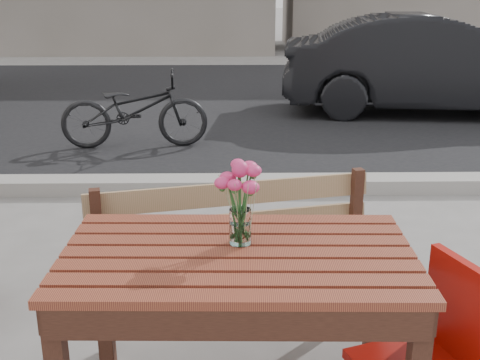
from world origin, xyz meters
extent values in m
cube|color=black|center=(0.00, 7.00, 0.00)|extent=(30.00, 8.00, 0.00)
cube|color=gray|center=(0.00, 3.00, 0.06)|extent=(30.00, 0.25, 0.12)
cube|color=#561D16|center=(-0.02, 0.19, 0.75)|extent=(1.25, 0.75, 0.03)
cube|color=black|center=(-0.58, 0.51, 0.37)|extent=(0.06, 0.06, 0.73)
cube|color=black|center=(0.55, 0.49, 0.37)|extent=(0.06, 0.06, 0.73)
cube|color=#91744B|center=(0.00, 0.69, 0.43)|extent=(1.39, 0.66, 0.03)
cube|color=#91744B|center=(-0.05, 0.89, 0.65)|extent=(1.31, 0.33, 0.36)
cube|color=black|center=(-0.56, 0.41, 0.22)|extent=(0.06, 0.06, 0.44)
cube|color=black|center=(0.63, 0.68, 0.22)|extent=(0.06, 0.06, 0.44)
cube|color=black|center=(-0.63, 0.71, 0.41)|extent=(0.06, 0.06, 0.82)
cube|color=black|center=(0.56, 0.98, 0.41)|extent=(0.06, 0.06, 0.82)
cube|color=#A11009|center=(0.75, 0.07, 0.58)|extent=(0.16, 0.37, 0.36)
cylinder|color=white|center=(-0.01, 0.26, 0.83)|extent=(0.08, 0.08, 0.13)
cylinder|color=#2D672D|center=(-0.01, 0.26, 0.89)|extent=(0.05, 0.05, 0.26)
imported|color=black|center=(2.59, 6.12, 0.64)|extent=(3.99, 1.78, 1.27)
imported|color=black|center=(-1.05, 4.44, 0.40)|extent=(1.56, 0.66, 0.80)
camera|label=1|loc=(-0.05, -1.73, 1.66)|focal=45.00mm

